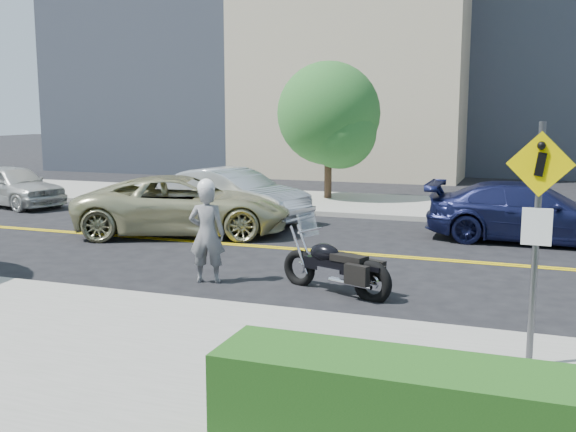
{
  "coord_description": "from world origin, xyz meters",
  "views": [
    {
      "loc": [
        4.12,
        -14.81,
        3.29
      ],
      "look_at": [
        -0.4,
        -2.43,
        1.2
      ],
      "focal_mm": 42.0,
      "sensor_mm": 36.0,
      "label": 1
    }
  ],
  "objects_px": {
    "motorcycle": "(336,255)",
    "suv": "(184,205)",
    "parked_car_white": "(13,186)",
    "parked_car_blue": "(531,213)",
    "parked_car_silver": "(232,195)",
    "pedestrian_sign": "(537,222)",
    "motorcyclist": "(207,231)"
  },
  "relations": [
    {
      "from": "motorcycle",
      "to": "suv",
      "type": "relative_size",
      "value": 0.41
    },
    {
      "from": "parked_car_white",
      "to": "parked_car_blue",
      "type": "height_order",
      "value": "parked_car_blue"
    },
    {
      "from": "motorcycle",
      "to": "parked_car_silver",
      "type": "relative_size",
      "value": 0.48
    },
    {
      "from": "parked_car_white",
      "to": "parked_car_silver",
      "type": "relative_size",
      "value": 0.88
    },
    {
      "from": "motorcycle",
      "to": "parked_car_white",
      "type": "xyz_separation_m",
      "value": [
        -13.43,
        6.82,
        0.02
      ]
    },
    {
      "from": "parked_car_blue",
      "to": "pedestrian_sign",
      "type": "bearing_deg",
      "value": -179.28
    },
    {
      "from": "pedestrian_sign",
      "to": "parked_car_white",
      "type": "relative_size",
      "value": 0.71
    },
    {
      "from": "pedestrian_sign",
      "to": "suv",
      "type": "bearing_deg",
      "value": 140.69
    },
    {
      "from": "motorcyclist",
      "to": "motorcycle",
      "type": "bearing_deg",
      "value": 167.09
    },
    {
      "from": "motorcycle",
      "to": "suv",
      "type": "bearing_deg",
      "value": 162.72
    },
    {
      "from": "suv",
      "to": "parked_car_silver",
      "type": "distance_m",
      "value": 2.3
    },
    {
      "from": "parked_car_silver",
      "to": "motorcycle",
      "type": "bearing_deg",
      "value": -128.65
    },
    {
      "from": "motorcyclist",
      "to": "parked_car_blue",
      "type": "height_order",
      "value": "motorcyclist"
    },
    {
      "from": "motorcycle",
      "to": "parked_car_blue",
      "type": "height_order",
      "value": "parked_car_blue"
    },
    {
      "from": "motorcyclist",
      "to": "suv",
      "type": "distance_m",
      "value": 5.2
    },
    {
      "from": "suv",
      "to": "parked_car_blue",
      "type": "distance_m",
      "value": 8.89
    },
    {
      "from": "motorcyclist",
      "to": "parked_car_white",
      "type": "relative_size",
      "value": 0.48
    },
    {
      "from": "motorcycle",
      "to": "parked_car_silver",
      "type": "xyz_separation_m",
      "value": [
        -5.02,
        6.47,
        0.09
      ]
    },
    {
      "from": "motorcycle",
      "to": "parked_car_silver",
      "type": "height_order",
      "value": "parked_car_silver"
    },
    {
      "from": "pedestrian_sign",
      "to": "parked_car_silver",
      "type": "relative_size",
      "value": 0.63
    },
    {
      "from": "parked_car_white",
      "to": "parked_car_blue",
      "type": "distance_m",
      "value": 16.7
    },
    {
      "from": "motorcycle",
      "to": "suv",
      "type": "distance_m",
      "value": 6.83
    },
    {
      "from": "pedestrian_sign",
      "to": "motorcycle",
      "type": "distance_m",
      "value": 4.63
    },
    {
      "from": "pedestrian_sign",
      "to": "parked_car_blue",
      "type": "distance_m",
      "value": 9.29
    },
    {
      "from": "motorcycle",
      "to": "parked_car_silver",
      "type": "distance_m",
      "value": 8.19
    },
    {
      "from": "suv",
      "to": "motorcycle",
      "type": "bearing_deg",
      "value": -147.91
    },
    {
      "from": "motorcyclist",
      "to": "parked_car_blue",
      "type": "xyz_separation_m",
      "value": [
        5.78,
        6.39,
        -0.26
      ]
    },
    {
      "from": "motorcycle",
      "to": "parked_car_white",
      "type": "distance_m",
      "value": 15.06
    },
    {
      "from": "parked_car_silver",
      "to": "parked_car_blue",
      "type": "bearing_deg",
      "value": -77.92
    },
    {
      "from": "parked_car_blue",
      "to": "parked_car_white",
      "type": "bearing_deg",
      "value": 88.34
    },
    {
      "from": "pedestrian_sign",
      "to": "parked_car_blue",
      "type": "height_order",
      "value": "pedestrian_sign"
    },
    {
      "from": "pedestrian_sign",
      "to": "motorcyclist",
      "type": "height_order",
      "value": "pedestrian_sign"
    }
  ]
}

